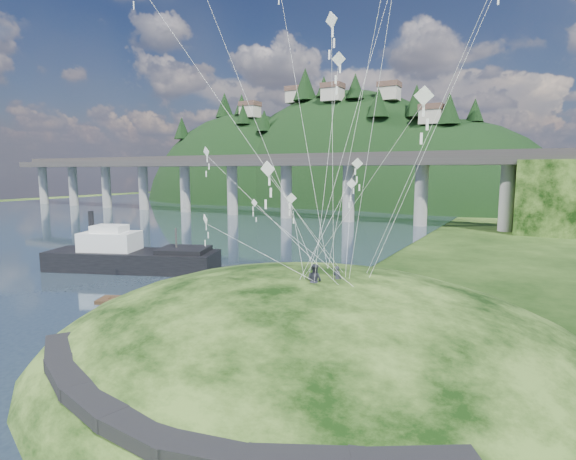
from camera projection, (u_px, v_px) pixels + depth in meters
The scene contains 10 objects.
ground at pixel (191, 342), 29.55m from camera, with size 320.00×320.00×0.00m, color black.
water at pixel (16, 226), 90.20m from camera, with size 240.00×240.00×0.00m, color #2A3C4E.
grass_hill at pixel (313, 378), 27.63m from camera, with size 36.00×32.00×13.00m.
footpath at pixel (168, 410), 17.24m from camera, with size 22.29×5.84×0.83m.
bridge at pixel (308, 177), 101.71m from camera, with size 160.00×11.00×15.00m.
far_ridge at pixel (330, 224), 157.37m from camera, with size 153.00×70.00×94.50m.
work_barge at pixel (130, 256), 50.37m from camera, with size 19.64×11.66×6.66m.
wooden_dock at pixel (170, 301), 37.37m from camera, with size 11.81×6.85×0.87m.
kite_flyers at pixel (318, 264), 25.48m from camera, with size 1.74×1.90×1.97m.
kite_swarm at pixel (315, 63), 27.06m from camera, with size 20.96×16.32×21.13m.
Camera 1 is at (19.35, -21.63, 11.23)m, focal length 28.00 mm.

